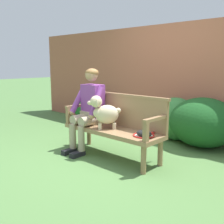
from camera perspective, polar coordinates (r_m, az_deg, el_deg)
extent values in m
plane|color=#4C753D|center=(4.10, 0.00, -9.42)|extent=(40.00, 40.00, 0.00)
cube|color=#9E5642|center=(5.35, 13.57, 6.48)|extent=(8.00, 0.30, 2.11)
ellipsoid|color=#194C1E|center=(6.29, -3.76, 0.66)|extent=(1.15, 0.79, 0.66)
ellipsoid|color=#337538|center=(5.03, 13.25, -1.40)|extent=(0.89, 0.67, 0.78)
ellipsoid|color=#194C1E|center=(4.74, 18.69, -2.08)|extent=(1.15, 1.02, 0.83)
cube|color=#93704C|center=(3.99, 0.00, -3.96)|extent=(1.60, 0.50, 0.06)
cylinder|color=#93704C|center=(4.43, -8.55, -5.49)|extent=(0.07, 0.07, 0.37)
cylinder|color=#93704C|center=(3.47, 6.67, -9.99)|extent=(0.07, 0.07, 0.37)
cylinder|color=#93704C|center=(4.67, -4.89, -4.60)|extent=(0.07, 0.07, 0.37)
cylinder|color=#93704C|center=(3.77, 10.15, -8.43)|extent=(0.07, 0.07, 0.37)
cube|color=#93704C|center=(4.09, 2.10, 0.13)|extent=(1.60, 0.05, 0.46)
cube|color=#93704C|center=(4.05, 2.13, 3.61)|extent=(1.64, 0.06, 0.04)
cube|color=#93704C|center=(4.37, -9.21, -0.81)|extent=(0.06, 0.06, 0.24)
cube|color=#93704C|center=(4.47, -7.14, 1.33)|extent=(0.06, 0.50, 0.04)
cube|color=#93704C|center=(3.32, 7.15, -4.30)|extent=(0.06, 0.06, 0.24)
cube|color=#93704C|center=(3.46, 9.25, -1.39)|extent=(0.06, 0.50, 0.04)
cube|color=black|center=(4.28, -9.03, -8.21)|extent=(0.10, 0.24, 0.07)
cylinder|color=tan|center=(4.26, -8.26, -5.09)|extent=(0.10, 0.10, 0.38)
cylinder|color=tan|center=(4.30, -6.69, -1.46)|extent=(0.15, 0.32, 0.15)
cube|color=black|center=(4.13, -7.30, -8.85)|extent=(0.10, 0.24, 0.07)
cylinder|color=tan|center=(4.11, -6.51, -5.62)|extent=(0.10, 0.10, 0.38)
cylinder|color=tan|center=(4.15, -4.90, -1.86)|extent=(0.15, 0.32, 0.15)
cube|color=tan|center=(4.33, -4.22, -1.08)|extent=(0.32, 0.24, 0.20)
cube|color=#843D93|center=(4.30, -4.07, 2.36)|extent=(0.34, 0.22, 0.52)
cylinder|color=#843D93|center=(4.37, -7.10, 2.71)|extent=(0.14, 0.33, 0.45)
sphere|color=tan|center=(4.34, -8.43, -0.04)|extent=(0.09, 0.09, 0.09)
cylinder|color=#843D93|center=(4.06, -3.30, 2.19)|extent=(0.14, 0.33, 0.45)
sphere|color=tan|center=(4.00, -4.31, -0.86)|extent=(0.09, 0.09, 0.09)
sphere|color=tan|center=(4.25, -4.34, 7.82)|extent=(0.20, 0.20, 0.20)
ellipsoid|color=olive|center=(4.25, -4.25, 8.23)|extent=(0.21, 0.21, 0.14)
cylinder|color=beige|center=(4.04, -2.57, -2.65)|extent=(0.05, 0.05, 0.09)
cylinder|color=beige|center=(3.92, -2.55, -3.07)|extent=(0.05, 0.05, 0.09)
cylinder|color=beige|center=(4.05, 0.38, -2.62)|extent=(0.05, 0.05, 0.09)
cylinder|color=beige|center=(3.93, 0.50, -3.04)|extent=(0.05, 0.05, 0.09)
ellipsoid|color=beige|center=(3.95, -1.07, -0.52)|extent=(0.41, 0.41, 0.28)
sphere|color=beige|center=(3.94, -2.84, -0.20)|extent=(0.16, 0.16, 0.16)
sphere|color=beige|center=(3.92, -3.37, 2.21)|extent=(0.17, 0.17, 0.17)
ellipsoid|color=beige|center=(3.92, -4.51, 1.95)|extent=(0.12, 0.12, 0.06)
ellipsoid|color=beige|center=(3.99, -3.20, 2.20)|extent=(0.07, 0.07, 0.13)
ellipsoid|color=beige|center=(3.84, -3.20, 1.89)|extent=(0.07, 0.07, 0.13)
sphere|color=beige|center=(3.95, 1.33, 0.30)|extent=(0.08, 0.08, 0.08)
torus|color=red|center=(3.61, 6.72, -4.90)|extent=(0.32, 0.32, 0.02)
cylinder|color=silver|center=(3.61, 6.72, -5.01)|extent=(0.25, 0.25, 0.00)
cube|color=red|center=(3.73, 8.47, -4.39)|extent=(0.04, 0.07, 0.02)
cylinder|color=black|center=(3.83, 9.87, -4.03)|extent=(0.05, 0.22, 0.03)
ellipsoid|color=black|center=(3.56, 6.78, -4.55)|extent=(0.23, 0.18, 0.09)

